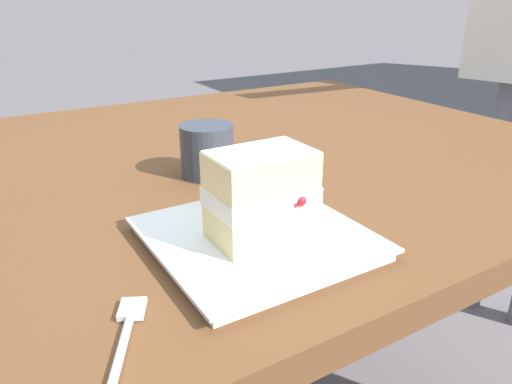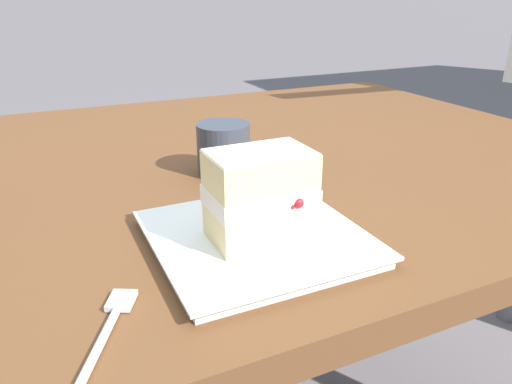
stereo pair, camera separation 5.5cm
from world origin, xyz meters
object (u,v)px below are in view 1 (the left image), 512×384
object	(u,v)px
dessert_plate	(256,238)
coffee_cup	(207,150)
cake_slice	(261,195)
patio_table	(205,203)
dessert_fork	(121,351)

from	to	relation	value
dessert_plate	coffee_cup	xyz separation A→B (m)	(-0.05, -0.24, 0.03)
dessert_plate	cake_slice	bearing A→B (deg)	90.28
patio_table	cake_slice	distance (m)	0.39
dessert_plate	cake_slice	distance (m)	0.06
dessert_fork	patio_table	bearing A→B (deg)	-123.07
dessert_plate	dessert_fork	xyz separation A→B (m)	(0.19, 0.10, -0.00)
patio_table	cake_slice	world-z (taller)	cake_slice
coffee_cup	patio_table	bearing A→B (deg)	-110.74
cake_slice	dessert_fork	world-z (taller)	cake_slice
patio_table	dessert_fork	xyz separation A→B (m)	(0.28, 0.43, 0.10)
patio_table	cake_slice	xyz separation A→B (m)	(0.09, 0.34, 0.16)
dessert_plate	cake_slice	xyz separation A→B (m)	(-0.00, 0.01, 0.06)
patio_table	dessert_plate	xyz separation A→B (m)	(0.09, 0.33, 0.10)
cake_slice	dessert_fork	xyz separation A→B (m)	(0.19, 0.09, -0.06)
dessert_fork	coffee_cup	xyz separation A→B (m)	(-0.25, -0.34, 0.04)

